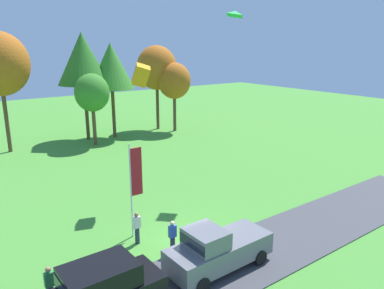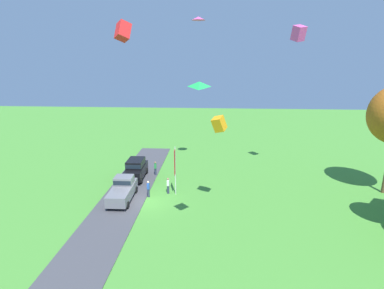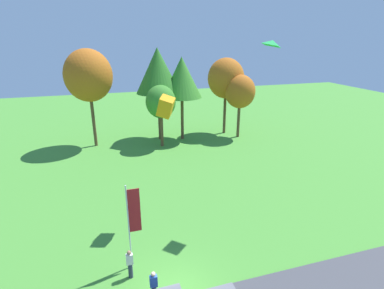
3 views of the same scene
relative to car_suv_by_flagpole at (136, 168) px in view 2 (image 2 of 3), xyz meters
name	(u,v)px [view 2 (image 2 of 3)]	position (x,y,z in m)	size (l,w,h in m)	color
ground_plane	(147,202)	(5.69, 2.42, -1.30)	(120.00, 120.00, 0.00)	#478E33
pavement_strip	(123,201)	(5.69, 0.04, -1.27)	(36.00, 4.40, 0.06)	#424247
car_suv_by_flagpole	(136,168)	(0.00, 0.00, 0.00)	(4.63, 2.12, 2.28)	black
car_pickup_mid_row	(123,189)	(5.43, 0.05, -0.19)	(5.04, 2.13, 2.14)	slate
person_watching_sky	(168,186)	(3.71, 4.26, -0.42)	(0.36, 0.24, 1.71)	#2D334C
person_on_lawn	(148,189)	(4.66, 2.41, -0.42)	(0.36, 0.24, 1.71)	#2D334C
person_beside_suv	(155,168)	(-1.24, 2.01, -0.42)	(0.36, 0.24, 1.71)	#2D334C
flag_banner	(175,165)	(4.09, 5.04, 1.92)	(0.71, 0.08, 5.08)	silver
kite_box_high_left	(299,33)	(-1.82, 17.43, 14.63)	(1.04, 1.04, 1.46)	#EA4C9E
kite_delta_near_flag	(198,18)	(-2.52, 6.97, 16.24)	(1.51, 1.51, 0.35)	#EA4C9E
kite_box_high_right	(219,124)	(6.93, 9.22, 6.74)	(0.85, 0.85, 1.19)	orange
kite_box_topmost	(123,31)	(4.02, 0.58, 14.41)	(1.05, 1.05, 1.47)	red
kite_diamond_over_trees	(199,84)	(13.25, 7.79, 10.50)	(1.06, 1.00, 0.31)	green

